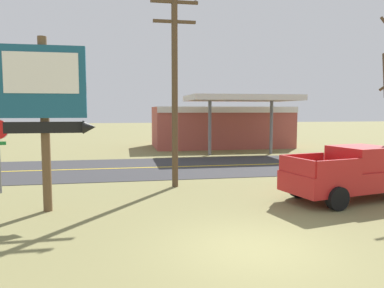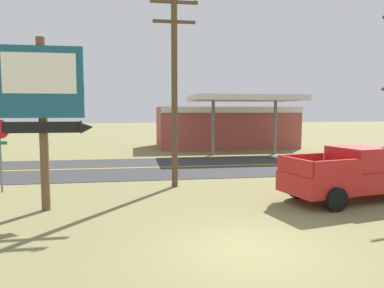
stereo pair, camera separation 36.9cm
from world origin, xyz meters
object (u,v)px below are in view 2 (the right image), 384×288
at_px(utility_pole, 174,83).
at_px(gas_station, 226,125).
at_px(pickup_red_parked_on_lawn, 353,174).
at_px(stop_sign, 0,142).
at_px(motel_sign, 43,98).

height_order(utility_pole, gas_station, utility_pole).
bearing_deg(pickup_red_parked_on_lawn, utility_pole, 150.79).
bearing_deg(pickup_red_parked_on_lawn, stop_sign, 165.39).
relative_size(stop_sign, utility_pole, 0.36).
relative_size(utility_pole, gas_station, 0.69).
bearing_deg(stop_sign, utility_pole, 0.11).
distance_m(stop_sign, utility_pole, 7.43).
bearing_deg(motel_sign, stop_sign, 127.22).
distance_m(stop_sign, pickup_red_parked_on_lawn, 13.68).
bearing_deg(gas_station, stop_sign, -129.30).
bearing_deg(utility_pole, stop_sign, -179.89).
bearing_deg(utility_pole, gas_station, 68.56).
bearing_deg(pickup_red_parked_on_lawn, gas_station, 89.15).
height_order(gas_station, pickup_red_parked_on_lawn, gas_station).
bearing_deg(motel_sign, gas_station, 60.72).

